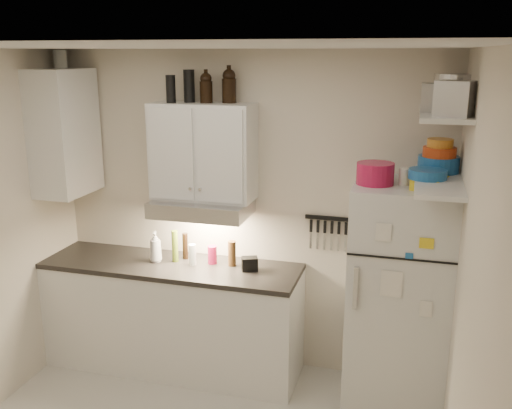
# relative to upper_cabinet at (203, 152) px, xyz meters

# --- Properties ---
(ceiling) EXTENTS (3.20, 3.00, 0.02)m
(ceiling) POSITION_rel_upper_cabinet_xyz_m (0.30, -1.33, 0.78)
(ceiling) COLOR silver
(ceiling) RESTS_ON ground
(back_wall) EXTENTS (3.20, 0.02, 2.60)m
(back_wall) POSITION_rel_upper_cabinet_xyz_m (0.30, 0.18, -0.53)
(back_wall) COLOR beige
(back_wall) RESTS_ON ground
(right_wall) EXTENTS (0.02, 3.00, 2.60)m
(right_wall) POSITION_rel_upper_cabinet_xyz_m (1.91, -1.33, -0.53)
(right_wall) COLOR beige
(right_wall) RESTS_ON ground
(base_cabinet) EXTENTS (2.10, 0.60, 0.88)m
(base_cabinet) POSITION_rel_upper_cabinet_xyz_m (-0.25, -0.14, -1.39)
(base_cabinet) COLOR white
(base_cabinet) RESTS_ON floor
(countertop) EXTENTS (2.10, 0.62, 0.04)m
(countertop) POSITION_rel_upper_cabinet_xyz_m (-0.25, -0.14, -0.93)
(countertop) COLOR black
(countertop) RESTS_ON base_cabinet
(upper_cabinet) EXTENTS (0.80, 0.33, 0.75)m
(upper_cabinet) POSITION_rel_upper_cabinet_xyz_m (0.00, 0.00, 0.00)
(upper_cabinet) COLOR white
(upper_cabinet) RESTS_ON back_wall
(side_cabinet) EXTENTS (0.33, 0.55, 1.00)m
(side_cabinet) POSITION_rel_upper_cabinet_xyz_m (-1.14, -0.14, 0.12)
(side_cabinet) COLOR white
(side_cabinet) RESTS_ON left_wall
(range_hood) EXTENTS (0.76, 0.46, 0.12)m
(range_hood) POSITION_rel_upper_cabinet_xyz_m (0.00, -0.06, -0.44)
(range_hood) COLOR silver
(range_hood) RESTS_ON back_wall
(fridge) EXTENTS (0.70, 0.68, 1.70)m
(fridge) POSITION_rel_upper_cabinet_xyz_m (1.55, -0.18, -0.98)
(fridge) COLOR silver
(fridge) RESTS_ON floor
(shelf_hi) EXTENTS (0.30, 0.95, 0.03)m
(shelf_hi) POSITION_rel_upper_cabinet_xyz_m (1.75, -0.31, 0.38)
(shelf_hi) COLOR white
(shelf_hi) RESTS_ON right_wall
(shelf_lo) EXTENTS (0.30, 0.95, 0.03)m
(shelf_lo) POSITION_rel_upper_cabinet_xyz_m (1.75, -0.31, -0.07)
(shelf_lo) COLOR white
(shelf_lo) RESTS_ON right_wall
(knife_strip) EXTENTS (0.42, 0.02, 0.03)m
(knife_strip) POSITION_rel_upper_cabinet_xyz_m (1.00, 0.15, -0.51)
(knife_strip) COLOR black
(knife_strip) RESTS_ON back_wall
(dutch_oven) EXTENTS (0.33, 0.33, 0.15)m
(dutch_oven) POSITION_rel_upper_cabinet_xyz_m (1.34, -0.23, -0.05)
(dutch_oven) COLOR #A8133F
(dutch_oven) RESTS_ON fridge
(book_stack) EXTENTS (0.25, 0.28, 0.08)m
(book_stack) POSITION_rel_upper_cabinet_xyz_m (1.70, -0.28, -0.09)
(book_stack) COLOR yellow
(book_stack) RESTS_ON fridge
(spice_jar) EXTENTS (0.09, 0.09, 0.11)m
(spice_jar) POSITION_rel_upper_cabinet_xyz_m (1.53, -0.21, -0.07)
(spice_jar) COLOR silver
(spice_jar) RESTS_ON fridge
(stock_pot) EXTENTS (0.35, 0.35, 0.22)m
(stock_pot) POSITION_rel_upper_cabinet_xyz_m (1.83, -0.04, 0.50)
(stock_pot) COLOR silver
(stock_pot) RESTS_ON shelf_hi
(tin_a) EXTENTS (0.18, 0.16, 0.17)m
(tin_a) POSITION_rel_upper_cabinet_xyz_m (1.69, -0.37, 0.48)
(tin_a) COLOR #AAAAAD
(tin_a) RESTS_ON shelf_hi
(tin_b) EXTENTS (0.26, 0.26, 0.20)m
(tin_b) POSITION_rel_upper_cabinet_xyz_m (1.80, -0.61, 0.49)
(tin_b) COLOR #AAAAAD
(tin_b) RESTS_ON shelf_hi
(bowl_teal) EXTENTS (0.28, 0.28, 0.11)m
(bowl_teal) POSITION_rel_upper_cabinet_xyz_m (1.75, -0.07, 0.01)
(bowl_teal) COLOR #1C5A9B
(bowl_teal) RESTS_ON shelf_lo
(bowl_orange) EXTENTS (0.22, 0.22, 0.07)m
(bowl_orange) POSITION_rel_upper_cabinet_xyz_m (1.75, -0.10, 0.09)
(bowl_orange) COLOR #B93911
(bowl_orange) RESTS_ON bowl_teal
(bowl_yellow) EXTENTS (0.17, 0.17, 0.06)m
(bowl_yellow) POSITION_rel_upper_cabinet_xyz_m (1.75, -0.10, 0.16)
(bowl_yellow) COLOR #C07621
(bowl_yellow) RESTS_ON bowl_orange
(plates) EXTENTS (0.30, 0.30, 0.06)m
(plates) POSITION_rel_upper_cabinet_xyz_m (1.68, -0.31, -0.02)
(plates) COLOR #1C5A9B
(plates) RESTS_ON shelf_lo
(growler_a) EXTENTS (0.12, 0.12, 0.23)m
(growler_a) POSITION_rel_upper_cabinet_xyz_m (0.03, 0.01, 0.49)
(growler_a) COLOR black
(growler_a) RESTS_ON upper_cabinet
(growler_b) EXTENTS (0.14, 0.14, 0.26)m
(growler_b) POSITION_rel_upper_cabinet_xyz_m (0.20, 0.06, 0.50)
(growler_b) COLOR black
(growler_b) RESTS_ON upper_cabinet
(thermos_a) EXTENTS (0.10, 0.10, 0.25)m
(thermos_a) POSITION_rel_upper_cabinet_xyz_m (-0.11, 0.02, 0.50)
(thermos_a) COLOR black
(thermos_a) RESTS_ON upper_cabinet
(thermos_b) EXTENTS (0.09, 0.09, 0.21)m
(thermos_b) POSITION_rel_upper_cabinet_xyz_m (-0.22, -0.07, 0.48)
(thermos_b) COLOR black
(thermos_b) RESTS_ON upper_cabinet
(side_jar) EXTENTS (0.11, 0.11, 0.14)m
(side_jar) POSITION_rel_upper_cabinet_xyz_m (-1.20, -0.01, 0.70)
(side_jar) COLOR silver
(side_jar) RESTS_ON side_cabinet
(soap_bottle) EXTENTS (0.13, 0.13, 0.28)m
(soap_bottle) POSITION_rel_upper_cabinet_xyz_m (-0.39, -0.12, -0.76)
(soap_bottle) COLOR white
(soap_bottle) RESTS_ON countertop
(pepper_mill) EXTENTS (0.08, 0.08, 0.21)m
(pepper_mill) POSITION_rel_upper_cabinet_xyz_m (0.24, -0.04, -0.80)
(pepper_mill) COLOR brown
(pepper_mill) RESTS_ON countertop
(oil_bottle) EXTENTS (0.06, 0.06, 0.26)m
(oil_bottle) POSITION_rel_upper_cabinet_xyz_m (-0.23, -0.08, -0.77)
(oil_bottle) COLOR #516619
(oil_bottle) RESTS_ON countertop
(vinegar_bottle) EXTENTS (0.06, 0.06, 0.22)m
(vinegar_bottle) POSITION_rel_upper_cabinet_xyz_m (-0.18, 0.00, -0.80)
(vinegar_bottle) COLOR black
(vinegar_bottle) RESTS_ON countertop
(clear_bottle) EXTENTS (0.07, 0.07, 0.17)m
(clear_bottle) POSITION_rel_upper_cabinet_xyz_m (-0.07, -0.11, -0.82)
(clear_bottle) COLOR silver
(clear_bottle) RESTS_ON countertop
(red_jar) EXTENTS (0.10, 0.10, 0.15)m
(red_jar) POSITION_rel_upper_cabinet_xyz_m (0.07, -0.04, -0.83)
(red_jar) COLOR #A8133F
(red_jar) RESTS_ON countertop
(caddy) EXTENTS (0.15, 0.13, 0.11)m
(caddy) POSITION_rel_upper_cabinet_xyz_m (0.40, -0.10, -0.85)
(caddy) COLOR black
(caddy) RESTS_ON countertop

